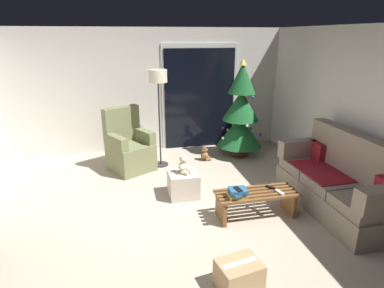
% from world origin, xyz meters
% --- Properties ---
extents(ground_plane, '(7.00, 7.00, 0.00)m').
position_xyz_m(ground_plane, '(0.00, 0.00, 0.00)').
color(ground_plane, '#B2A38E').
extents(wall_back, '(5.72, 0.12, 2.50)m').
position_xyz_m(wall_back, '(0.00, 3.06, 1.25)').
color(wall_back, silver).
rests_on(wall_back, ground).
extents(wall_right, '(0.12, 6.00, 2.50)m').
position_xyz_m(wall_right, '(2.86, 0.00, 1.25)').
color(wall_right, silver).
rests_on(wall_right, ground).
extents(patio_door_frame, '(1.60, 0.02, 2.20)m').
position_xyz_m(patio_door_frame, '(1.07, 2.99, 1.10)').
color(patio_door_frame, silver).
rests_on(patio_door_frame, ground).
extents(patio_door_glass, '(1.50, 0.02, 2.10)m').
position_xyz_m(patio_door_glass, '(1.07, 2.97, 1.05)').
color(patio_door_glass, black).
rests_on(patio_door_glass, ground).
extents(couch, '(0.81, 1.95, 1.08)m').
position_xyz_m(couch, '(2.32, -0.10, 0.40)').
color(couch, gray).
rests_on(couch, ground).
extents(coffee_table, '(1.10, 0.40, 0.37)m').
position_xyz_m(coffee_table, '(1.12, -0.04, 0.25)').
color(coffee_table, brown).
rests_on(coffee_table, ground).
extents(remote_black, '(0.13, 0.15, 0.02)m').
position_xyz_m(remote_black, '(1.36, 0.02, 0.38)').
color(remote_black, black).
rests_on(remote_black, coffee_table).
extents(remote_white, '(0.07, 0.16, 0.02)m').
position_xyz_m(remote_white, '(1.41, -0.12, 0.38)').
color(remote_white, silver).
rests_on(remote_white, coffee_table).
extents(book_stack, '(0.25, 0.23, 0.12)m').
position_xyz_m(book_stack, '(0.82, -0.11, 0.43)').
color(book_stack, '#B79333').
rests_on(book_stack, coffee_table).
extents(cell_phone, '(0.09, 0.15, 0.01)m').
position_xyz_m(cell_phone, '(0.81, -0.14, 0.49)').
color(cell_phone, black).
rests_on(cell_phone, book_stack).
extents(christmas_tree, '(0.90, 0.90, 1.93)m').
position_xyz_m(christmas_tree, '(1.72, 2.23, 0.86)').
color(christmas_tree, '#4C1E19').
rests_on(christmas_tree, ground).
extents(armchair, '(0.93, 0.93, 1.13)m').
position_xyz_m(armchair, '(-0.48, 2.00, 0.40)').
color(armchair, olive).
rests_on(armchair, ground).
extents(floor_lamp, '(0.32, 0.32, 1.78)m').
position_xyz_m(floor_lamp, '(0.09, 2.06, 1.51)').
color(floor_lamp, '#2D2D30').
rests_on(floor_lamp, ground).
extents(ottoman, '(0.44, 0.44, 0.38)m').
position_xyz_m(ottoman, '(0.28, 0.76, 0.19)').
color(ottoman, beige).
rests_on(ottoman, ground).
extents(teddy_bear_cream, '(0.21, 0.21, 0.29)m').
position_xyz_m(teddy_bear_cream, '(0.28, 0.75, 0.50)').
color(teddy_bear_cream, beige).
rests_on(teddy_bear_cream, ottoman).
extents(teddy_bear_chestnut_by_tree, '(0.19, 0.20, 0.29)m').
position_xyz_m(teddy_bear_chestnut_by_tree, '(0.98, 2.12, 0.12)').
color(teddy_bear_chestnut_by_tree, brown).
rests_on(teddy_bear_chestnut_by_tree, ground).
extents(cardboard_box_taped_mid_floor, '(0.46, 0.39, 0.30)m').
position_xyz_m(cardboard_box_taped_mid_floor, '(0.44, -1.24, 0.15)').
color(cardboard_box_taped_mid_floor, tan).
rests_on(cardboard_box_taped_mid_floor, ground).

